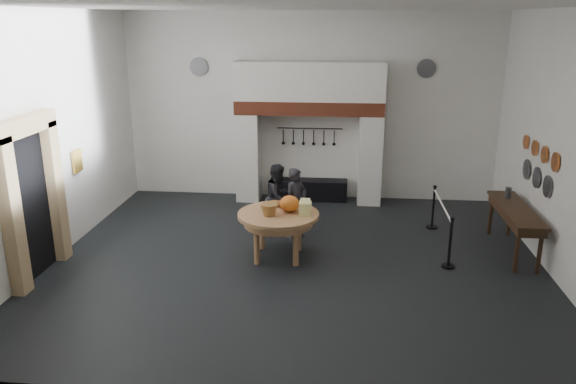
# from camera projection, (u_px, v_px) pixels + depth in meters

# --- Properties ---
(floor) EXTENTS (9.00, 8.00, 0.02)m
(floor) POSITION_uv_depth(u_px,v_px,m) (296.00, 260.00, 10.46)
(floor) COLOR black
(floor) RESTS_ON ground
(ceiling) EXTENTS (9.00, 8.00, 0.02)m
(ceiling) POSITION_uv_depth(u_px,v_px,m) (297.00, 7.00, 9.13)
(ceiling) COLOR silver
(ceiling) RESTS_ON wall_back
(wall_back) EXTENTS (9.00, 0.02, 4.50)m
(wall_back) POSITION_uv_depth(u_px,v_px,m) (310.00, 107.00, 13.60)
(wall_back) COLOR silver
(wall_back) RESTS_ON floor
(wall_front) EXTENTS (9.00, 0.02, 4.50)m
(wall_front) POSITION_uv_depth(u_px,v_px,m) (266.00, 221.00, 5.99)
(wall_front) COLOR silver
(wall_front) RESTS_ON floor
(wall_left) EXTENTS (0.02, 8.00, 4.50)m
(wall_left) POSITION_uv_depth(u_px,v_px,m) (51.00, 137.00, 10.21)
(wall_left) COLOR silver
(wall_left) RESTS_ON floor
(wall_right) EXTENTS (0.02, 8.00, 4.50)m
(wall_right) POSITION_uv_depth(u_px,v_px,m) (564.00, 148.00, 9.38)
(wall_right) COLOR silver
(wall_right) RESTS_ON floor
(chimney_pier_left) EXTENTS (0.55, 0.70, 2.15)m
(chimney_pier_left) POSITION_uv_depth(u_px,v_px,m) (249.00, 157.00, 13.75)
(chimney_pier_left) COLOR silver
(chimney_pier_left) RESTS_ON floor
(chimney_pier_right) EXTENTS (0.55, 0.70, 2.15)m
(chimney_pier_right) POSITION_uv_depth(u_px,v_px,m) (370.00, 159.00, 13.48)
(chimney_pier_right) COLOR silver
(chimney_pier_right) RESTS_ON floor
(hearth_brick_band) EXTENTS (3.50, 0.72, 0.32)m
(hearth_brick_band) POSITION_uv_depth(u_px,v_px,m) (309.00, 107.00, 13.25)
(hearth_brick_band) COLOR #9E442B
(hearth_brick_band) RESTS_ON chimney_pier_left
(chimney_hood) EXTENTS (3.50, 0.70, 0.90)m
(chimney_hood) POSITION_uv_depth(u_px,v_px,m) (310.00, 81.00, 13.07)
(chimney_hood) COLOR silver
(chimney_hood) RESTS_ON hearth_brick_band
(iron_range) EXTENTS (1.90, 0.45, 0.50)m
(iron_range) POSITION_uv_depth(u_px,v_px,m) (309.00, 190.00, 13.92)
(iron_range) COLOR black
(iron_range) RESTS_ON floor
(utensil_rail) EXTENTS (1.60, 0.02, 0.02)m
(utensil_rail) POSITION_uv_depth(u_px,v_px,m) (310.00, 128.00, 13.67)
(utensil_rail) COLOR black
(utensil_rail) RESTS_ON wall_back
(door_recess) EXTENTS (0.04, 1.10, 2.50)m
(door_recess) POSITION_uv_depth(u_px,v_px,m) (30.00, 207.00, 9.55)
(door_recess) COLOR black
(door_recess) RESTS_ON floor
(door_jamb_near) EXTENTS (0.22, 0.30, 2.60)m
(door_jamb_near) POSITION_uv_depth(u_px,v_px,m) (12.00, 218.00, 8.86)
(door_jamb_near) COLOR tan
(door_jamb_near) RESTS_ON floor
(door_jamb_far) EXTENTS (0.22, 0.30, 2.60)m
(door_jamb_far) POSITION_uv_depth(u_px,v_px,m) (55.00, 192.00, 10.19)
(door_jamb_far) COLOR tan
(door_jamb_far) RESTS_ON floor
(door_lintel) EXTENTS (0.22, 1.70, 0.30)m
(door_lintel) POSITION_uv_depth(u_px,v_px,m) (24.00, 125.00, 9.13)
(door_lintel) COLOR tan
(door_lintel) RESTS_ON door_jamb_near
(wall_plaque) EXTENTS (0.05, 0.34, 0.44)m
(wall_plaque) POSITION_uv_depth(u_px,v_px,m) (77.00, 161.00, 11.16)
(wall_plaque) COLOR gold
(wall_plaque) RESTS_ON wall_left
(work_table) EXTENTS (1.57, 1.57, 0.07)m
(work_table) POSITION_uv_depth(u_px,v_px,m) (278.00, 215.00, 10.38)
(work_table) COLOR tan
(work_table) RESTS_ON floor
(pumpkin) EXTENTS (0.36, 0.36, 0.31)m
(pumpkin) POSITION_uv_depth(u_px,v_px,m) (290.00, 204.00, 10.40)
(pumpkin) COLOR orange
(pumpkin) RESTS_ON work_table
(cheese_block_big) EXTENTS (0.22, 0.22, 0.24)m
(cheese_block_big) POSITION_uv_depth(u_px,v_px,m) (305.00, 209.00, 10.24)
(cheese_block_big) COLOR #D9D682
(cheese_block_big) RESTS_ON work_table
(cheese_block_small) EXTENTS (0.18, 0.18, 0.20)m
(cheese_block_small) POSITION_uv_depth(u_px,v_px,m) (305.00, 204.00, 10.53)
(cheese_block_small) COLOR #D7D780
(cheese_block_small) RESTS_ON work_table
(wicker_basket) EXTENTS (0.33, 0.33, 0.22)m
(wicker_basket) POSITION_uv_depth(u_px,v_px,m) (269.00, 210.00, 10.21)
(wicker_basket) COLOR #9C6C39
(wicker_basket) RESTS_ON work_table
(bread_loaf) EXTENTS (0.31, 0.18, 0.13)m
(bread_loaf) POSITION_uv_depth(u_px,v_px,m) (275.00, 204.00, 10.69)
(bread_loaf) COLOR #9B5F37
(bread_loaf) RESTS_ON work_table
(visitor_near) EXTENTS (0.62, 0.63, 1.46)m
(visitor_near) POSITION_uv_depth(u_px,v_px,m) (296.00, 203.00, 11.37)
(visitor_near) COLOR black
(visitor_near) RESTS_ON floor
(visitor_far) EXTENTS (0.79, 0.86, 1.44)m
(visitor_far) POSITION_uv_depth(u_px,v_px,m) (279.00, 197.00, 11.79)
(visitor_far) COLOR black
(visitor_far) RESTS_ON floor
(side_table) EXTENTS (0.55, 2.20, 0.06)m
(side_table) POSITION_uv_depth(u_px,v_px,m) (516.00, 209.00, 10.58)
(side_table) COLOR #362013
(side_table) RESTS_ON floor
(pewter_jug) EXTENTS (0.12, 0.12, 0.22)m
(pewter_jug) POSITION_uv_depth(u_px,v_px,m) (508.00, 193.00, 11.11)
(pewter_jug) COLOR #4C4D51
(pewter_jug) RESTS_ON side_table
(copper_pan_a) EXTENTS (0.03, 0.34, 0.34)m
(copper_pan_a) POSITION_uv_depth(u_px,v_px,m) (555.00, 162.00, 9.66)
(copper_pan_a) COLOR #C6662D
(copper_pan_a) RESTS_ON wall_right
(copper_pan_b) EXTENTS (0.03, 0.32, 0.32)m
(copper_pan_b) POSITION_uv_depth(u_px,v_px,m) (544.00, 155.00, 10.19)
(copper_pan_b) COLOR #C6662D
(copper_pan_b) RESTS_ON wall_right
(copper_pan_c) EXTENTS (0.03, 0.30, 0.30)m
(copper_pan_c) POSITION_uv_depth(u_px,v_px,m) (535.00, 148.00, 10.71)
(copper_pan_c) COLOR #C6662D
(copper_pan_c) RESTS_ON wall_right
(copper_pan_d) EXTENTS (0.03, 0.28, 0.28)m
(copper_pan_d) POSITION_uv_depth(u_px,v_px,m) (526.00, 142.00, 11.23)
(copper_pan_d) COLOR #C6662D
(copper_pan_d) RESTS_ON wall_right
(pewter_plate_left) EXTENTS (0.03, 0.40, 0.40)m
(pewter_plate_left) POSITION_uv_depth(u_px,v_px,m) (547.00, 186.00, 10.00)
(pewter_plate_left) COLOR #4C4C51
(pewter_plate_left) RESTS_ON wall_right
(pewter_plate_mid) EXTENTS (0.03, 0.40, 0.40)m
(pewter_plate_mid) POSITION_uv_depth(u_px,v_px,m) (536.00, 177.00, 10.57)
(pewter_plate_mid) COLOR #4C4C51
(pewter_plate_mid) RESTS_ON wall_right
(pewter_plate_right) EXTENTS (0.03, 0.40, 0.40)m
(pewter_plate_right) POSITION_uv_depth(u_px,v_px,m) (526.00, 169.00, 11.14)
(pewter_plate_right) COLOR #4C4C51
(pewter_plate_right) RESTS_ON wall_right
(pewter_plate_back_left) EXTENTS (0.44, 0.03, 0.44)m
(pewter_plate_back_left) POSITION_uv_depth(u_px,v_px,m) (199.00, 67.00, 13.53)
(pewter_plate_back_left) COLOR #4C4C51
(pewter_plate_back_left) RESTS_ON wall_back
(pewter_plate_back_right) EXTENTS (0.44, 0.03, 0.44)m
(pewter_plate_back_right) POSITION_uv_depth(u_px,v_px,m) (426.00, 69.00, 13.03)
(pewter_plate_back_right) COLOR #4C4C51
(pewter_plate_back_right) RESTS_ON wall_back
(barrier_post_near) EXTENTS (0.05, 0.05, 0.90)m
(barrier_post_near) POSITION_uv_depth(u_px,v_px,m) (450.00, 244.00, 10.05)
(barrier_post_near) COLOR black
(barrier_post_near) RESTS_ON floor
(barrier_post_far) EXTENTS (0.05, 0.05, 0.90)m
(barrier_post_far) POSITION_uv_depth(u_px,v_px,m) (433.00, 208.00, 11.95)
(barrier_post_far) COLOR black
(barrier_post_far) RESTS_ON floor
(barrier_rope) EXTENTS (0.04, 2.00, 0.04)m
(barrier_rope) POSITION_uv_depth(u_px,v_px,m) (443.00, 205.00, 10.89)
(barrier_rope) COLOR white
(barrier_rope) RESTS_ON barrier_post_near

